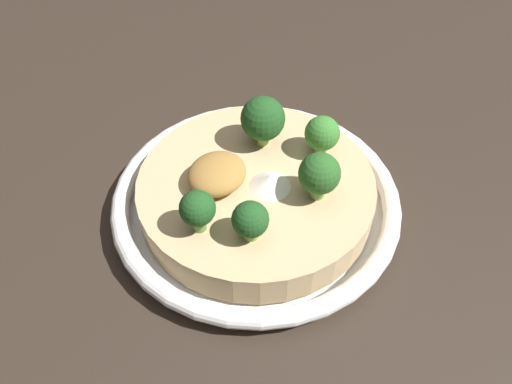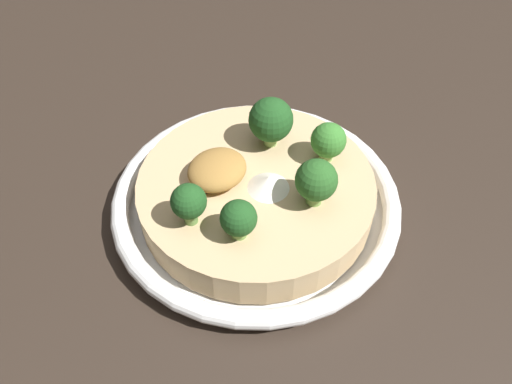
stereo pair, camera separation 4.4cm
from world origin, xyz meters
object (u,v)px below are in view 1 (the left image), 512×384
at_px(broccoli_right, 250,220).
at_px(risotto_bowl, 256,197).
at_px(broccoli_back, 319,174).
at_px(broccoli_left, 263,119).
at_px(broccoli_back_left, 322,134).
at_px(broccoli_front_right, 197,209).

bearing_deg(broccoli_right, risotto_bowl, -152.04).
xyz_separation_m(risotto_bowl, broccoli_back, (-0.01, 0.05, 0.05)).
relative_size(risotto_bowl, broccoli_left, 5.33).
relative_size(broccoli_right, broccoli_back, 0.81).
bearing_deg(broccoli_back_left, broccoli_back, 24.25).
height_order(risotto_bowl, broccoli_left, broccoli_left).
bearing_deg(broccoli_back_left, broccoli_front_right, -17.19).
bearing_deg(risotto_bowl, broccoli_left, -155.13).
bearing_deg(broccoli_front_right, risotto_bowl, 171.87).
bearing_deg(risotto_bowl, broccoli_back_left, 153.69).
distance_m(broccoli_right, broccoli_left, 0.11).
distance_m(broccoli_front_right, broccoli_back, 0.10).
bearing_deg(broccoli_left, broccoli_front_right, 5.50).
distance_m(broccoli_right, broccoli_back_left, 0.12).
bearing_deg(broccoli_back, broccoli_front_right, -37.68).
xyz_separation_m(risotto_bowl, broccoli_right, (0.05, 0.03, 0.04)).
bearing_deg(broccoli_back_left, broccoli_right, -0.95).
distance_m(broccoli_back, broccoli_left, 0.08).
bearing_deg(broccoli_front_right, broccoli_back_left, 162.81).
xyz_separation_m(broccoli_back, broccoli_back_left, (-0.05, -0.02, -0.00)).
xyz_separation_m(risotto_bowl, broccoli_left, (-0.04, -0.02, 0.05)).
bearing_deg(broccoli_back, broccoli_right, -20.03).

